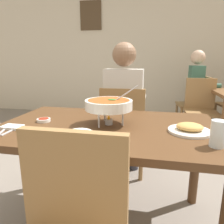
% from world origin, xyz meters
% --- Properties ---
extents(ground_plane, '(16.00, 16.00, 0.00)m').
position_xyz_m(ground_plane, '(0.00, 0.00, 0.00)').
color(ground_plane, gray).
extents(cafe_rear_partition, '(10.00, 0.10, 3.00)m').
position_xyz_m(cafe_rear_partition, '(0.00, 3.24, 1.50)').
color(cafe_rear_partition, beige).
rests_on(cafe_rear_partition, ground_plane).
extents(picture_frame_hung, '(0.44, 0.03, 0.56)m').
position_xyz_m(picture_frame_hung, '(-1.05, 3.18, 2.04)').
color(picture_frame_hung, '#4C3823').
extents(dining_table_main, '(1.39, 0.87, 0.74)m').
position_xyz_m(dining_table_main, '(0.00, 0.00, 0.64)').
color(dining_table_main, '#51331C').
rests_on(dining_table_main, ground_plane).
extents(chair_diner_main, '(0.44, 0.44, 0.90)m').
position_xyz_m(chair_diner_main, '(-0.00, 0.72, 0.51)').
color(chair_diner_main, olive).
rests_on(chair_diner_main, ground_plane).
extents(diner_main, '(0.40, 0.45, 1.31)m').
position_xyz_m(diner_main, '(0.00, 0.76, 0.75)').
color(diner_main, '#2D2D38').
rests_on(diner_main, ground_plane).
extents(curry_bowl, '(0.33, 0.30, 0.26)m').
position_xyz_m(curry_bowl, '(0.01, 0.01, 0.87)').
color(curry_bowl, silver).
rests_on(curry_bowl, dining_table_main).
extents(rice_plate, '(0.24, 0.24, 0.06)m').
position_xyz_m(rice_plate, '(-0.08, -0.28, 0.76)').
color(rice_plate, white).
rests_on(rice_plate, dining_table_main).
extents(appetizer_plate, '(0.24, 0.24, 0.06)m').
position_xyz_m(appetizer_plate, '(0.49, -0.04, 0.76)').
color(appetizer_plate, white).
rests_on(appetizer_plate, dining_table_main).
extents(sauce_dish, '(0.09, 0.09, 0.02)m').
position_xyz_m(sauce_dish, '(-0.44, -0.01, 0.76)').
color(sauce_dish, white).
rests_on(sauce_dish, dining_table_main).
extents(napkin_folded, '(0.12, 0.08, 0.02)m').
position_xyz_m(napkin_folded, '(-0.55, -0.18, 0.75)').
color(napkin_folded, white).
rests_on(napkin_folded, dining_table_main).
extents(fork_utensil, '(0.07, 0.16, 0.01)m').
position_xyz_m(fork_utensil, '(-0.57, -0.23, 0.75)').
color(fork_utensil, silver).
rests_on(fork_utensil, dining_table_main).
extents(spoon_utensil, '(0.01, 0.17, 0.01)m').
position_xyz_m(spoon_utensil, '(-0.52, -0.23, 0.75)').
color(spoon_utensil, silver).
rests_on(spoon_utensil, dining_table_main).
extents(drink_glass, '(0.07, 0.07, 0.13)m').
position_xyz_m(drink_glass, '(0.59, -0.24, 0.80)').
color(drink_glass, silver).
rests_on(drink_glass, dining_table_main).
extents(chair_bg_middle, '(0.48, 0.48, 0.90)m').
position_xyz_m(chair_bg_middle, '(0.99, 2.35, 0.51)').
color(chair_bg_middle, olive).
rests_on(chair_bg_middle, ground_plane).
extents(chair_bg_window, '(0.44, 0.44, 0.90)m').
position_xyz_m(chair_bg_window, '(0.95, 1.91, 0.51)').
color(chair_bg_window, olive).
rests_on(chair_bg_window, ground_plane).
extents(patron_bg_middle, '(0.45, 0.40, 1.31)m').
position_xyz_m(patron_bg_middle, '(0.97, 2.37, 0.75)').
color(patron_bg_middle, '#2D2D38').
rests_on(patron_bg_middle, ground_plane).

